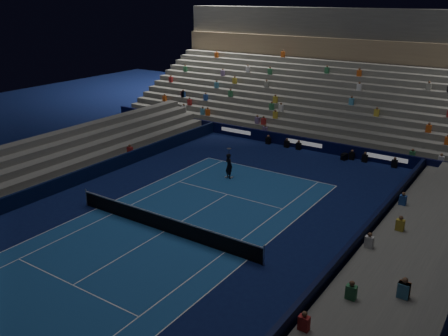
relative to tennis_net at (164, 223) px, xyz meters
name	(u,v)px	position (x,y,z in m)	size (l,w,h in m)	color
ground	(164,232)	(0.00, 0.00, -0.50)	(90.00, 90.00, 0.00)	#0B1444
court_surface	(164,231)	(0.00, 0.00, -0.50)	(10.97, 23.77, 0.01)	#194A8C
sponsor_barrier_far	(305,143)	(0.00, 18.50, 0.00)	(44.00, 0.25, 1.00)	black
sponsor_barrier_east	(327,277)	(9.70, 0.00, 0.00)	(0.25, 37.00, 1.00)	black
sponsor_barrier_west	(53,187)	(-9.70, 0.00, 0.00)	(0.25, 37.00, 1.00)	black
grandstand_main	(347,93)	(0.00, 27.90, 2.87)	(44.00, 15.20, 11.20)	slate
grandstand_east	(407,295)	(13.17, 0.00, 0.41)	(5.00, 37.00, 2.50)	#60605B
grandstand_west	(20,171)	(-13.17, 0.00, 0.41)	(5.00, 37.00, 2.50)	slate
tennis_net	(164,223)	(0.00, 0.00, 0.00)	(12.90, 0.10, 1.10)	#B2B2B7
tennis_player	(229,166)	(-1.61, 9.01, 0.43)	(0.68, 0.45, 1.86)	black
broadcast_camera	(344,157)	(3.85, 17.59, -0.23)	(0.53, 0.90, 0.53)	black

